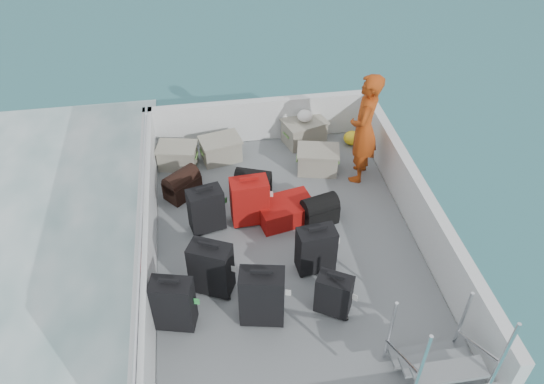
{
  "coord_description": "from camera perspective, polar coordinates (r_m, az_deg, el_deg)",
  "views": [
    {
      "loc": [
        -0.94,
        -4.71,
        5.55
      ],
      "look_at": [
        -0.1,
        0.59,
        1.0
      ],
      "focal_mm": 35.0,
      "sensor_mm": 36.0,
      "label": 1
    }
  ],
  "objects": [
    {
      "name": "yellow_bag",
      "position": [
        8.62,
        8.62,
        5.77
      ],
      "size": [
        0.28,
        0.26,
        0.22
      ],
      "primitive_type": "ellipsoid",
      "color": "yellow",
      "rests_on": "deck"
    },
    {
      "name": "suitcase_7",
      "position": [
        6.38,
        4.74,
        -6.26
      ],
      "size": [
        0.47,
        0.3,
        0.63
      ],
      "primitive_type": "cube",
      "rotation": [
        0.0,
        0.0,
        0.1
      ],
      "color": "black",
      "rests_on": "deck"
    },
    {
      "name": "suitcase_2",
      "position": [
        6.91,
        -7.09,
        -1.96
      ],
      "size": [
        0.49,
        0.36,
        0.64
      ],
      "primitive_type": "cube",
      "rotation": [
        0.0,
        0.0,
        0.24
      ],
      "color": "black",
      "rests_on": "deck"
    },
    {
      "name": "duffel_2",
      "position": [
        7.1,
        5.12,
        -2.17
      ],
      "size": [
        0.53,
        0.41,
        0.32
      ],
      "primitive_type": null,
      "rotation": [
        0.0,
        0.0,
        0.26
      ],
      "color": "black",
      "rests_on": "deck"
    },
    {
      "name": "suitcase_0",
      "position": [
        5.9,
        -10.56,
        -11.81
      ],
      "size": [
        0.49,
        0.35,
        0.69
      ],
      "primitive_type": "cube",
      "rotation": [
        0.0,
        0.0,
        -0.25
      ],
      "color": "black",
      "rests_on": "deck"
    },
    {
      "name": "ferry_hull",
      "position": [
        7.12,
        1.54,
        -7.28
      ],
      "size": [
        3.6,
        5.0,
        0.6
      ],
      "primitive_type": "cube",
      "color": "silver",
      "rests_on": "ground"
    },
    {
      "name": "white_bag",
      "position": [
        8.39,
        3.55,
        8.01
      ],
      "size": [
        0.24,
        0.24,
        0.18
      ],
      "primitive_type": "ellipsoid",
      "color": "white",
      "rests_on": "crate_2"
    },
    {
      "name": "deck",
      "position": [
        6.89,
        1.58,
        -5.54
      ],
      "size": [
        3.3,
        4.7,
        0.02
      ],
      "primitive_type": "cube",
      "color": "slate",
      "rests_on": "ferry_hull"
    },
    {
      "name": "ground",
      "position": [
        7.34,
        1.5,
        -8.86
      ],
      "size": [
        160.0,
        160.0,
        0.0
      ],
      "primitive_type": "plane",
      "color": "#1C5762",
      "rests_on": "ground"
    },
    {
      "name": "duffel_0",
      "position": [
        7.58,
        -9.62,
        0.62
      ],
      "size": [
        0.57,
        0.54,
        0.32
      ],
      "primitive_type": null,
      "rotation": [
        0.0,
        0.0,
        0.69
      ],
      "color": "black",
      "rests_on": "deck"
    },
    {
      "name": "passenger",
      "position": [
        7.55,
        9.87,
        6.7
      ],
      "size": [
        0.63,
        0.72,
        1.66
      ],
      "primitive_type": "imported",
      "rotation": [
        0.0,
        0.0,
        -2.04
      ],
      "color": "#E95415",
      "rests_on": "deck"
    },
    {
      "name": "deck_fittings",
      "position": [
        6.46,
        5.19,
        -4.84
      ],
      "size": [
        3.6,
        5.0,
        0.9
      ],
      "color": "silver",
      "rests_on": "deck"
    },
    {
      "name": "crate_3",
      "position": [
        7.95,
        4.93,
        3.35
      ],
      "size": [
        0.65,
        0.52,
        0.35
      ],
      "primitive_type": "cube",
      "rotation": [
        0.0,
        0.0,
        -0.23
      ],
      "color": "gray",
      "rests_on": "deck"
    },
    {
      "name": "suitcase_3",
      "position": [
        5.83,
        -1.08,
        -11.24
      ],
      "size": [
        0.53,
        0.37,
        0.73
      ],
      "primitive_type": "cube",
      "rotation": [
        0.0,
        0.0,
        -0.2
      ],
      "color": "black",
      "rests_on": "deck"
    },
    {
      "name": "crate_1",
      "position": [
        8.19,
        -5.53,
        4.52
      ],
      "size": [
        0.64,
        0.5,
        0.34
      ],
      "primitive_type": "cube",
      "rotation": [
        0.0,
        0.0,
        0.22
      ],
      "color": "gray",
      "rests_on": "deck"
    },
    {
      "name": "duffel_1",
      "position": [
        7.5,
        -2.05,
        0.72
      ],
      "size": [
        0.57,
        0.45,
        0.32
      ],
      "primitive_type": null,
      "rotation": [
        0.0,
        0.0,
        -0.36
      ],
      "color": "black",
      "rests_on": "deck"
    },
    {
      "name": "crate_2",
      "position": [
        8.54,
        3.47,
        6.44
      ],
      "size": [
        0.71,
        0.59,
        0.37
      ],
      "primitive_type": "cube",
      "rotation": [
        0.0,
        0.0,
        0.3
      ],
      "color": "gray",
      "rests_on": "deck"
    },
    {
      "name": "crate_0",
      "position": [
        8.15,
        -10.11,
        3.76
      ],
      "size": [
        0.61,
        0.48,
        0.33
      ],
      "primitive_type": "cube",
      "rotation": [
        0.0,
        0.0,
        -0.21
      ],
      "color": "gray",
      "rests_on": "deck"
    },
    {
      "name": "suitcase_1",
      "position": [
        6.15,
        -6.55,
        -8.23
      ],
      "size": [
        0.54,
        0.45,
        0.7
      ],
      "primitive_type": "cube",
      "rotation": [
        0.0,
        0.0,
        -0.44
      ],
      "color": "black",
      "rests_on": "deck"
    },
    {
      "name": "suitcase_6",
      "position": [
        6.01,
        6.65,
        -10.94
      ],
      "size": [
        0.45,
        0.39,
        0.54
      ],
      "primitive_type": "cube",
      "rotation": [
        0.0,
        0.0,
        -0.53
      ],
      "color": "black",
      "rests_on": "deck"
    },
    {
      "name": "suitcase_8",
      "position": [
        7.11,
        1.46,
        -2.03
      ],
      "size": [
        0.82,
        0.63,
        0.29
      ],
      "primitive_type": "cube",
      "rotation": [
        0.0,
        0.0,
        1.78
      ],
      "color": "#9E130C",
      "rests_on": "deck"
    },
    {
      "name": "suitcase_5",
      "position": [
        6.97,
        -2.42,
        -1.02
      ],
      "size": [
        0.5,
        0.32,
        0.68
      ],
      "primitive_type": "cube",
      "rotation": [
        0.0,
        0.0,
        0.05
      ],
      "color": "#9E130C",
      "rests_on": "deck"
    }
  ]
}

